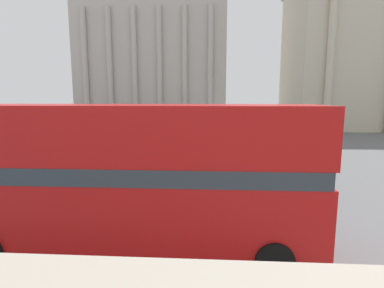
% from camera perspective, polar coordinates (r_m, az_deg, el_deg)
% --- Properties ---
extents(double_decker_bus, '(10.20, 2.74, 4.27)m').
position_cam_1_polar(double_decker_bus, '(8.69, -10.59, -5.31)').
color(double_decker_bus, black).
rests_on(double_decker_bus, ground_plane).
extents(plaza_building_left, '(27.36, 11.62, 23.56)m').
position_cam_1_polar(plaza_building_left, '(58.49, -7.43, 15.82)').
color(plaza_building_left, '#BCB2A8').
rests_on(plaza_building_left, ground_plane).
extents(traffic_light_near, '(0.42, 0.24, 3.36)m').
position_cam_1_polar(traffic_light_near, '(11.98, -7.69, -2.09)').
color(traffic_light_near, black).
rests_on(traffic_light_near, ground_plane).
extents(traffic_light_mid, '(0.42, 0.24, 3.86)m').
position_cam_1_polar(traffic_light_mid, '(18.09, 12.66, 2.39)').
color(traffic_light_mid, black).
rests_on(traffic_light_mid, ground_plane).
extents(traffic_light_far, '(0.42, 0.24, 3.64)m').
position_cam_1_polar(traffic_light_far, '(25.75, 9.05, 4.00)').
color(traffic_light_far, black).
rests_on(traffic_light_far, ground_plane).
extents(pedestrian_blue, '(0.32, 0.32, 1.77)m').
position_cam_1_polar(pedestrian_blue, '(33.96, -8.84, 2.82)').
color(pedestrian_blue, '#282B33').
rests_on(pedestrian_blue, ground_plane).
extents(pedestrian_white, '(0.32, 0.32, 1.65)m').
position_cam_1_polar(pedestrian_white, '(33.67, 18.43, 2.28)').
color(pedestrian_white, '#282B33').
rests_on(pedestrian_white, ground_plane).
extents(pedestrian_black, '(0.32, 0.32, 1.75)m').
position_cam_1_polar(pedestrian_black, '(13.55, -2.27, -5.98)').
color(pedestrian_black, '#282B33').
rests_on(pedestrian_black, ground_plane).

